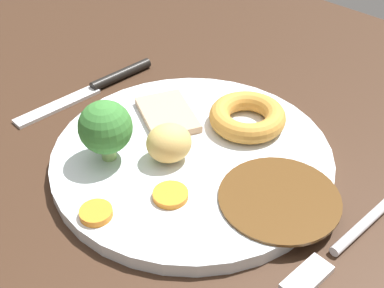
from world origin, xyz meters
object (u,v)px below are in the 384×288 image
fork (343,244)px  knife (99,85)px  dinner_plate (192,157)px  roast_potato_left (172,145)px  carrot_coin_front (170,195)px  carrot_coin_back (96,213)px  broccoli_floret (105,128)px  meat_slice_main (167,115)px  yorkshire_pudding (247,117)px

fork → knife: 33.75cm
dinner_plate → roast_potato_left: roast_potato_left is taller
carrot_coin_front → fork: carrot_coin_front is taller
roast_potato_left → knife: (16.83, -4.38, -2.83)cm
carrot_coin_front → carrot_coin_back: bearing=62.9°
dinner_plate → carrot_coin_front: bearing=116.5°
roast_potato_left → knife: bearing=-14.6°
fork → knife: knife is taller
dinner_plate → carrot_coin_back: size_ratio=9.70×
carrot_coin_front → broccoli_floret: broccoli_floret is taller
meat_slice_main → carrot_coin_front: meat_slice_main is taller
yorkshire_pudding → knife: bearing=14.8°
fork → carrot_coin_front: bearing=-60.0°
fork → knife: (33.73, -1.38, 0.06)cm
carrot_coin_back → roast_potato_left: bearing=-87.4°
roast_potato_left → carrot_coin_front: bearing=133.3°
broccoli_floret → knife: 15.37cm
dinner_plate → fork: 16.38cm
knife → broccoli_floret: bearing=59.2°
fork → carrot_coin_back: bearing=-49.1°
dinner_plate → broccoli_floret: size_ratio=4.44×
roast_potato_left → broccoli_floret: broccoli_floret is taller
yorkshire_pudding → carrot_coin_back: (1.22, 18.78, -0.74)cm
carrot_coin_front → carrot_coin_back: size_ratio=1.12×
meat_slice_main → carrot_coin_back: bearing=112.1°
roast_potato_left → carrot_coin_back: 9.63cm
meat_slice_main → fork: size_ratio=0.49×
knife → meat_slice_main: bearing=94.1°
carrot_coin_back → knife: (17.26, -13.88, -1.28)cm
meat_slice_main → broccoli_floret: broccoli_floret is taller
yorkshire_pudding → knife: yorkshire_pudding is taller
carrot_coin_front → knife: bearing=-21.6°
knife → carrot_coin_back: bearing=54.6°
carrot_coin_back → fork: bearing=-142.8°
carrot_coin_front → broccoli_floret: size_ratio=0.51×
broccoli_floret → fork: 23.11cm
meat_slice_main → fork: meat_slice_main is taller
roast_potato_left → carrot_coin_back: roast_potato_left is taller
carrot_coin_back → knife: 22.19cm
meat_slice_main → broccoli_floret: bearing=94.0°
meat_slice_main → yorkshire_pudding: size_ratio=0.94×
roast_potato_left → fork: size_ratio=0.28×
carrot_coin_front → dinner_plate: bearing=-63.5°
meat_slice_main → dinner_plate: bearing=157.9°
meat_slice_main → yorkshire_pudding: bearing=-145.5°
dinner_plate → meat_slice_main: size_ratio=3.66×
yorkshire_pudding → roast_potato_left: (1.65, 9.28, 0.82)cm
meat_slice_main → roast_potato_left: bearing=139.3°
dinner_plate → carrot_coin_front: size_ratio=8.67×
broccoli_floret → fork: (-21.58, -6.88, -4.58)cm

